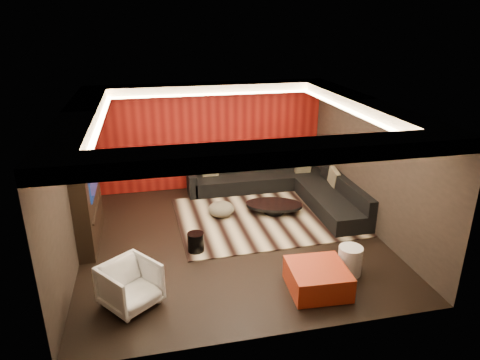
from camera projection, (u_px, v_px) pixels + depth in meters
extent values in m
cube|color=black|center=(232.00, 238.00, 8.95)|extent=(6.00, 6.00, 0.02)
cube|color=silver|center=(231.00, 104.00, 7.94)|extent=(6.00, 6.00, 0.02)
cube|color=black|center=(209.00, 136.00, 11.19)|extent=(6.00, 0.02, 2.80)
cube|color=black|center=(71.00, 188.00, 7.84)|extent=(0.02, 6.00, 2.80)
cube|color=black|center=(371.00, 165.00, 9.05)|extent=(0.02, 6.00, 2.80)
cube|color=#6B0C0A|center=(209.00, 137.00, 11.15)|extent=(5.98, 0.05, 2.78)
cube|color=silver|center=(209.00, 88.00, 10.44)|extent=(6.00, 0.60, 0.22)
cube|color=silver|center=(272.00, 153.00, 5.52)|extent=(6.00, 0.60, 0.22)
cube|color=silver|center=(79.00, 118.00, 7.44)|extent=(0.60, 4.80, 0.22)
cube|color=silver|center=(364.00, 105.00, 8.52)|extent=(0.60, 4.80, 0.22)
cube|color=#FFD899|center=(212.00, 94.00, 10.16)|extent=(4.80, 0.08, 0.04)
cube|color=#FFD899|center=(265.00, 152.00, 5.86)|extent=(4.80, 0.08, 0.04)
cube|color=#FFD899|center=(100.00, 122.00, 7.54)|extent=(0.08, 4.80, 0.04)
cube|color=#FFD899|center=(348.00, 110.00, 8.49)|extent=(0.08, 4.80, 0.04)
cube|color=black|center=(86.00, 190.00, 8.53)|extent=(0.30, 2.00, 2.20)
cube|color=black|center=(92.00, 173.00, 8.43)|extent=(0.04, 1.30, 0.80)
cube|color=black|center=(97.00, 207.00, 8.70)|extent=(0.04, 1.60, 0.04)
cube|color=beige|center=(265.00, 217.00, 9.87)|extent=(4.09, 3.12, 0.02)
cylinder|color=black|center=(274.00, 208.00, 10.03)|extent=(1.65, 1.65, 0.22)
cylinder|color=black|center=(196.00, 242.00, 8.36)|extent=(0.33, 0.33, 0.38)
ellipsoid|color=#BBB390|center=(221.00, 209.00, 9.84)|extent=(0.61, 0.61, 0.33)
cylinder|color=white|center=(350.00, 260.00, 7.63)|extent=(0.44, 0.44, 0.53)
cube|color=#A82415|center=(317.00, 278.00, 7.20)|extent=(1.01, 1.01, 0.43)
imported|color=white|center=(130.00, 285.00, 6.76)|extent=(1.12, 1.12, 0.74)
cube|color=black|center=(259.00, 181.00, 11.45)|extent=(3.50, 0.90, 0.40)
cube|color=black|center=(256.00, 164.00, 11.64)|extent=(3.50, 0.20, 0.35)
cube|color=black|center=(331.00, 203.00, 10.12)|extent=(0.90, 2.60, 0.40)
cube|color=black|center=(346.00, 187.00, 10.06)|extent=(0.20, 2.60, 0.35)
cube|color=black|center=(192.00, 183.00, 11.05)|extent=(0.20, 0.90, 0.60)
cube|color=beige|center=(303.00, 165.00, 11.39)|extent=(0.42, 0.20, 0.44)
cube|color=beige|center=(334.00, 177.00, 10.53)|extent=(0.12, 0.50, 0.50)
cube|color=beige|center=(210.00, 169.00, 11.15)|extent=(0.42, 0.20, 0.44)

